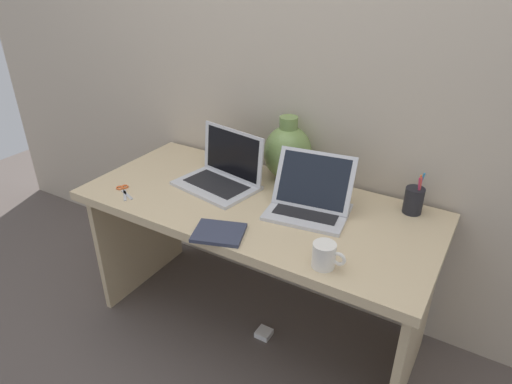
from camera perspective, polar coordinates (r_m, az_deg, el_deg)
ground_plane at (r=2.32m, az=0.00°, el=-16.57°), size 6.00×6.00×0.00m
back_wall at (r=2.03m, az=5.77°, el=15.71°), size 4.40×0.04×2.40m
desk at (r=1.97m, az=0.00°, el=-5.00°), size 1.53×0.69×0.70m
laptop_left at (r=2.03m, az=-4.16°, el=2.71°), size 0.39×0.31×0.24m
laptop_right at (r=1.82m, az=6.98°, el=-0.67°), size 0.35×0.29×0.23m
green_vase at (r=2.06m, az=4.07°, el=5.17°), size 0.22×0.22×0.30m
notebook_stack at (r=1.69m, az=-4.76°, el=-5.21°), size 0.23×0.20×0.01m
coffee_mug at (r=1.52m, az=8.77°, el=-8.01°), size 0.12×0.08×0.09m
pen_cup at (r=1.90m, az=19.53°, el=-0.97°), size 0.08×0.08×0.18m
scissors at (r=2.07m, az=-16.57°, el=0.25°), size 0.14×0.11×0.01m
power_brick at (r=2.26m, az=1.02°, el=-17.61°), size 0.07×0.07×0.03m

